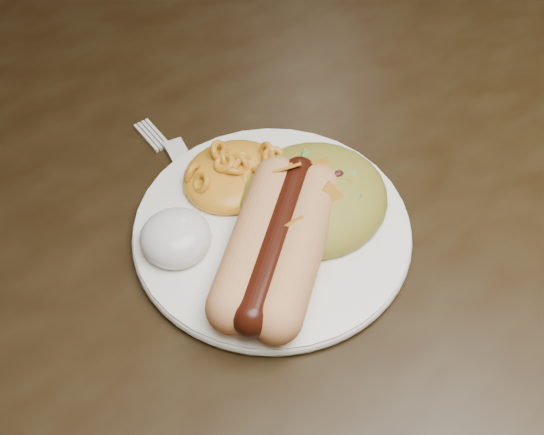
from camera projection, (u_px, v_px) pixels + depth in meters
floor at (253, 432)px, 1.23m from camera, size 4.00×4.00×0.00m
table at (240, 155)px, 0.72m from camera, size 1.60×0.90×0.75m
plate at (272, 231)px, 0.54m from camera, size 0.25×0.25×0.01m
hotdog at (277, 243)px, 0.51m from camera, size 0.11×0.13×0.03m
mac_and_cheese at (233, 166)px, 0.55m from camera, size 0.08×0.07×0.03m
sour_cream at (175, 232)px, 0.51m from camera, size 0.06×0.06×0.03m
taco_salad at (314, 188)px, 0.54m from camera, size 0.11×0.10×0.05m
fork at (196, 184)px, 0.57m from camera, size 0.05×0.15×0.00m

